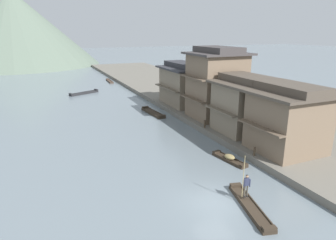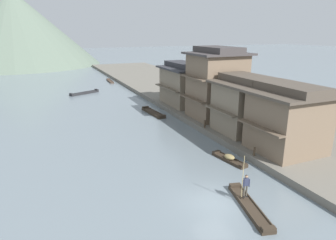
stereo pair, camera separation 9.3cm
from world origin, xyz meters
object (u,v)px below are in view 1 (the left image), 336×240
at_px(boatman_person, 246,183).
at_px(boat_moored_far, 229,159).
at_px(mooring_post_dock_mid, 205,124).
at_px(mooring_post_dock_near, 254,151).
at_px(boat_moored_nearest, 110,81).
at_px(boat_moored_second, 153,113).
at_px(boat_foreground_poled, 250,207).
at_px(house_waterfront_narrow, 184,84).
at_px(house_waterfront_nearest, 288,119).
at_px(house_waterfront_second, 245,104).
at_px(boat_moored_third, 84,93).
at_px(house_waterfront_tall, 216,83).

xyz_separation_m(boatman_person, boat_moored_far, (2.92, 6.02, -1.23)).
bearing_deg(mooring_post_dock_mid, mooring_post_dock_near, -90.00).
relative_size(boat_moored_nearest, boat_moored_far, 1.45).
relative_size(boatman_person, mooring_post_dock_mid, 3.51).
bearing_deg(boat_moored_far, boat_moored_second, 92.02).
bearing_deg(mooring_post_dock_mid, boat_foreground_poled, -108.98).
distance_m(boat_moored_nearest, boat_moored_far, 47.51).
bearing_deg(boat_moored_far, house_waterfront_narrow, 75.57).
relative_size(boat_moored_nearest, mooring_post_dock_near, 7.43).
bearing_deg(boat_moored_nearest, mooring_post_dock_mid, -87.50).
bearing_deg(mooring_post_dock_near, boatman_person, -133.73).
height_order(house_waterfront_narrow, mooring_post_dock_mid, house_waterfront_narrow).
relative_size(house_waterfront_nearest, mooring_post_dock_near, 8.83).
bearing_deg(boat_foreground_poled, house_waterfront_nearest, 34.29).
relative_size(house_waterfront_second, mooring_post_dock_near, 8.67).
relative_size(boat_moored_third, house_waterfront_nearest, 0.83).
bearing_deg(boatman_person, boat_moored_third, 96.15).
xyz_separation_m(boat_moored_third, mooring_post_dock_mid, (9.26, -27.96, 0.89)).
bearing_deg(house_waterfront_tall, boat_foreground_poled, -115.40).
bearing_deg(boat_moored_third, house_waterfront_tall, -62.49).
bearing_deg(boatman_person, boat_foreground_poled, -102.55).
xyz_separation_m(house_waterfront_second, mooring_post_dock_mid, (-3.27, 2.65, -2.58)).
xyz_separation_m(boat_moored_nearest, house_waterfront_second, (5.01, -42.57, 3.52)).
relative_size(boat_foreground_poled, house_waterfront_narrow, 0.66).
relative_size(boat_moored_far, house_waterfront_narrow, 0.47).
bearing_deg(boat_moored_nearest, boat_moored_far, -90.14).
relative_size(boat_moored_second, house_waterfront_second, 0.88).
height_order(boat_moored_nearest, house_waterfront_narrow, house_waterfront_narrow).
height_order(boat_moored_nearest, mooring_post_dock_near, mooring_post_dock_near).
bearing_deg(house_waterfront_tall, boat_moored_third, 117.51).
xyz_separation_m(boatman_person, house_waterfront_second, (8.05, 10.97, 2.20)).
bearing_deg(house_waterfront_tall, house_waterfront_nearest, -90.87).
xyz_separation_m(boat_moored_far, house_waterfront_narrow, (4.89, 19.01, 3.41)).
xyz_separation_m(boat_moored_nearest, mooring_post_dock_near, (1.74, -48.54, 0.89)).
distance_m(boat_moored_second, boat_moored_third, 19.22).
bearing_deg(house_waterfront_second, house_waterfront_nearest, -89.40).
distance_m(boat_moored_far, house_waterfront_tall, 13.15).
xyz_separation_m(boat_moored_far, mooring_post_dock_mid, (1.86, 7.60, 0.85)).
bearing_deg(mooring_post_dock_near, boat_moored_third, 104.20).
relative_size(boatman_person, house_waterfront_tall, 0.35).
xyz_separation_m(boat_moored_second, house_waterfront_tall, (5.99, -6.54, 4.78)).
relative_size(boat_foreground_poled, house_waterfront_second, 0.83).
relative_size(boat_moored_third, house_waterfront_tall, 0.64).
bearing_deg(boatman_person, boat_moored_second, 84.42).
relative_size(boat_moored_second, house_waterfront_nearest, 0.87).
height_order(boatman_person, boat_moored_far, boatman_person).
distance_m(boatman_person, house_waterfront_tall, 19.28).
bearing_deg(boat_moored_far, boat_foreground_poled, -114.48).
height_order(boat_foreground_poled, boat_moored_second, boat_moored_second).
bearing_deg(boatman_person, boat_moored_far, 64.10).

